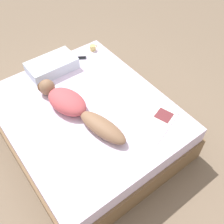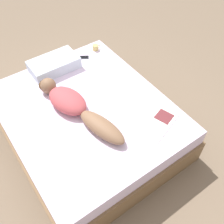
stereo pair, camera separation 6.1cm
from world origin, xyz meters
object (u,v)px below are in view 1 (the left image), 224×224
at_px(open_magazine, 159,123).
at_px(cell_phone, 82,58).
at_px(coffee_mug, 93,48).
at_px(person, 74,106).

bearing_deg(open_magazine, cell_phone, 73.91).
xyz_separation_m(open_magazine, coffee_mug, (0.19, 1.60, 0.04)).
distance_m(open_magazine, coffee_mug, 1.62).
relative_size(person, coffee_mug, 11.73).
height_order(open_magazine, cell_phone, same).
bearing_deg(person, cell_phone, 40.06).
height_order(coffee_mug, cell_phone, coffee_mug).
relative_size(open_magazine, coffee_mug, 5.04).
distance_m(person, open_magazine, 1.00).
bearing_deg(open_magazine, person, 114.63).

